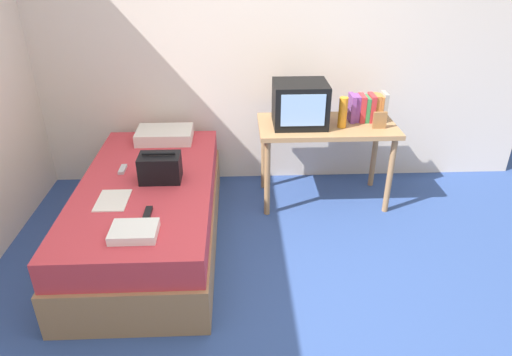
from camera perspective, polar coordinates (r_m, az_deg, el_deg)
The scene contains 14 objects.
ground_plane at distance 3.03m, azimuth 1.14°, elevation -17.03°, with size 8.00×8.00×0.00m, color #2D4784.
wall_back at distance 4.23m, azimuth -0.39°, elevation 16.37°, with size 5.20×0.10×2.60m, color beige.
bed at distance 3.62m, azimuth -13.05°, elevation -4.16°, with size 1.00×2.00×0.54m.
desk at distance 4.00m, azimuth 8.72°, elevation 5.44°, with size 1.16×0.60×0.73m.
tv at distance 3.86m, azimuth 5.49°, elevation 9.15°, with size 0.44×0.39×0.36m.
water_bottle at distance 3.87m, azimuth 10.73°, elevation 8.01°, with size 0.07×0.07×0.26m, color orange.
book_row at distance 4.07m, azimuth 13.66°, elevation 8.48°, with size 0.31×0.17×0.24m.
picture_frame at distance 3.93m, azimuth 15.12°, elevation 6.95°, with size 0.11×0.02×0.14m, color olive.
pillow at distance 4.14m, azimuth -11.27°, elevation 5.28°, with size 0.48×0.33×0.10m, color silver.
handbag at distance 3.43m, azimuth -11.83°, elevation 1.26°, with size 0.30×0.20×0.22m.
magazine at distance 3.29m, azimuth -17.38°, elevation -2.67°, with size 0.21×0.29×0.01m, color white.
remote_dark at distance 3.06m, azimuth -13.31°, elevation -4.30°, with size 0.04×0.16×0.02m, color black.
remote_silver at distance 3.68m, azimuth -16.24°, elevation 1.05°, with size 0.04×0.14×0.02m, color #B7B7BC.
folded_towel at distance 2.87m, azimuth -14.91°, elevation -6.45°, with size 0.28×0.22×0.06m, color white.
Camera 1 is at (-0.15, -2.15, 2.14)m, focal length 32.19 mm.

